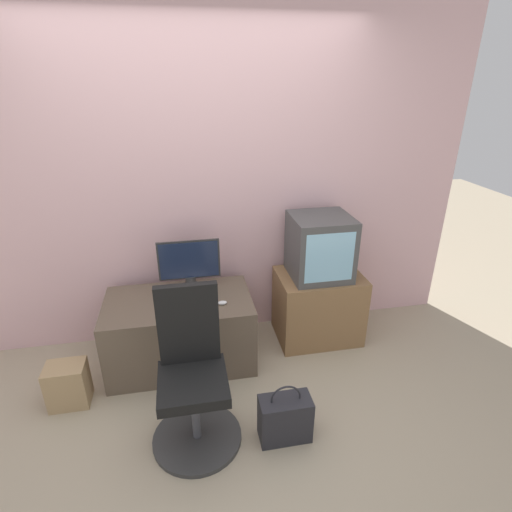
% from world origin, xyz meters
% --- Properties ---
extents(ground_plane, '(12.00, 12.00, 0.00)m').
position_xyz_m(ground_plane, '(0.00, 0.00, 0.00)').
color(ground_plane, tan).
extents(wall_back, '(4.40, 0.05, 2.60)m').
position_xyz_m(wall_back, '(0.00, 1.32, 1.30)').
color(wall_back, beige).
rests_on(wall_back, ground_plane).
extents(desk, '(1.10, 0.63, 0.55)m').
position_xyz_m(desk, '(-0.22, 0.90, 0.28)').
color(desk, brown).
rests_on(desk, ground_plane).
extents(side_stand, '(0.69, 0.49, 0.59)m').
position_xyz_m(side_stand, '(0.93, 1.01, 0.30)').
color(side_stand, olive).
rests_on(side_stand, ground_plane).
extents(main_monitor, '(0.47, 0.20, 0.41)m').
position_xyz_m(main_monitor, '(-0.11, 1.05, 0.76)').
color(main_monitor, '#2D2D2D').
rests_on(main_monitor, desk).
extents(keyboard, '(0.31, 0.12, 0.01)m').
position_xyz_m(keyboard, '(-0.12, 0.80, 0.56)').
color(keyboard, white).
rests_on(keyboard, desk).
extents(mouse, '(0.07, 0.04, 0.03)m').
position_xyz_m(mouse, '(0.10, 0.77, 0.56)').
color(mouse, silver).
rests_on(mouse, desk).
extents(crt_tv, '(0.46, 0.45, 0.50)m').
position_xyz_m(crt_tv, '(0.92, 1.02, 0.84)').
color(crt_tv, '#474747').
rests_on(crt_tv, side_stand).
extents(office_chair, '(0.55, 0.55, 1.01)m').
position_xyz_m(office_chair, '(-0.15, 0.15, 0.40)').
color(office_chair, '#333333').
rests_on(office_chair, ground_plane).
extents(cardboard_box_lower, '(0.26, 0.20, 0.31)m').
position_xyz_m(cardboard_box_lower, '(-1.00, 0.57, 0.16)').
color(cardboard_box_lower, '#A3845B').
rests_on(cardboard_box_lower, ground_plane).
extents(handbag, '(0.32, 0.17, 0.41)m').
position_xyz_m(handbag, '(0.39, 0.01, 0.15)').
color(handbag, '#232328').
rests_on(handbag, ground_plane).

